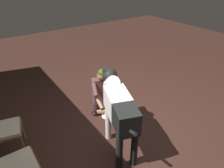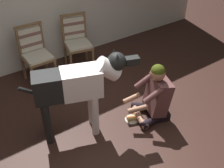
% 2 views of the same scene
% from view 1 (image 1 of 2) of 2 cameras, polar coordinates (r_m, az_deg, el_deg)
% --- Properties ---
extents(ground_plane, '(14.44, 14.44, 0.00)m').
position_cam_1_polar(ground_plane, '(3.92, 6.38, -11.90)').
color(ground_plane, '#351E18').
extents(dining_chair_left_of_pair, '(0.46, 0.47, 0.98)m').
position_cam_1_polar(dining_chair_left_of_pair, '(2.91, -26.72, -19.25)').
color(dining_chair_left_of_pair, brown).
rests_on(dining_chair_left_of_pair, ground).
extents(person_sitting_on_floor, '(0.71, 0.60, 0.88)m').
position_cam_1_polar(person_sitting_on_floor, '(4.19, -2.52, -2.34)').
color(person_sitting_on_floor, black).
rests_on(person_sitting_on_floor, ground).
extents(large_dog, '(1.45, 0.65, 1.17)m').
position_cam_1_polar(large_dog, '(3.11, 1.79, -6.31)').
color(large_dog, white).
rests_on(large_dog, ground).
extents(hot_dog_on_plate, '(0.21, 0.21, 0.06)m').
position_cam_1_polar(hot_dog_on_plate, '(4.13, -1.41, -8.61)').
color(hot_dog_on_plate, silver).
rests_on(hot_dog_on_plate, ground).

